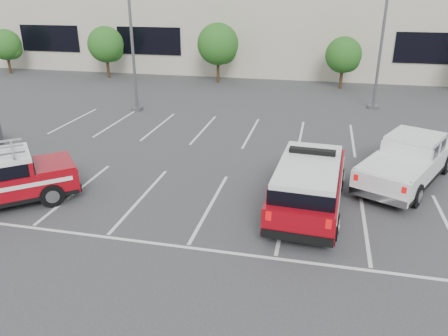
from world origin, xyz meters
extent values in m
plane|color=#343436|center=(0.00, 0.00, 0.00)|extent=(120.00, 120.00, 0.00)
cube|color=silver|center=(0.00, 4.50, 0.01)|extent=(23.00, 15.00, 0.01)
cube|color=#B6AF9A|center=(0.00, 32.00, 4.00)|extent=(60.00, 15.00, 8.00)
cylinder|color=#3F2B19|center=(-25.00, 22.00, 0.76)|extent=(0.24, 0.24, 1.51)
sphere|color=#184312|center=(-25.00, 22.00, 2.60)|extent=(2.77, 2.77, 2.77)
sphere|color=#184312|center=(-24.60, 22.20, 2.18)|extent=(1.85, 1.85, 1.85)
cylinder|color=#3F2B19|center=(-15.00, 22.00, 0.84)|extent=(0.24, 0.24, 1.67)
sphere|color=#184312|center=(-15.00, 22.00, 2.88)|extent=(3.07, 3.07, 3.07)
sphere|color=#184312|center=(-14.60, 22.20, 2.42)|extent=(2.05, 2.05, 2.05)
cylinder|color=#3F2B19|center=(-5.00, 22.00, 0.92)|extent=(0.24, 0.24, 1.84)
sphere|color=#184312|center=(-5.00, 22.00, 3.16)|extent=(3.37, 3.37, 3.37)
sphere|color=#184312|center=(-4.60, 22.20, 2.65)|extent=(2.24, 2.24, 2.24)
cylinder|color=#3F2B19|center=(5.00, 22.00, 0.76)|extent=(0.24, 0.24, 1.51)
sphere|color=#184312|center=(5.00, 22.00, 2.60)|extent=(2.77, 2.77, 2.77)
sphere|color=#184312|center=(5.40, 22.20, 2.18)|extent=(1.85, 1.85, 1.85)
cube|color=#59595E|center=(-8.00, 12.00, 0.10)|extent=(0.60, 0.60, 0.20)
cylinder|color=#59595E|center=(-8.00, 12.00, 5.00)|extent=(0.18, 0.18, 10.00)
cube|color=#59595E|center=(7.00, 16.00, 0.10)|extent=(0.60, 0.60, 0.20)
cylinder|color=#59595E|center=(7.00, 16.00, 5.00)|extent=(0.18, 0.18, 10.00)
cube|color=maroon|center=(3.45, 0.64, 0.83)|extent=(2.56, 6.14, 0.92)
cube|color=black|center=(3.41, 0.10, 1.53)|extent=(2.27, 4.38, 0.48)
cube|color=silver|center=(3.41, 0.10, 1.86)|extent=(2.23, 4.29, 0.17)
cube|color=black|center=(3.47, 1.03, 2.03)|extent=(1.63, 0.41, 0.16)
cube|color=silver|center=(7.22, 3.79, 0.81)|extent=(4.65, 6.51, 0.90)
cube|color=black|center=(7.47, 4.30, 1.50)|extent=(2.73, 2.83, 0.47)
cube|color=silver|center=(7.47, 4.30, 1.82)|extent=(2.67, 2.78, 0.17)
camera|label=1|loc=(3.63, -13.73, 7.33)|focal=35.00mm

